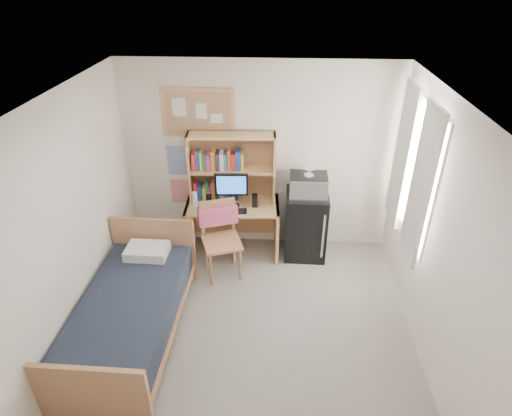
# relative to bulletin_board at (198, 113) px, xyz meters

# --- Properties ---
(floor) EXTENTS (3.60, 4.20, 0.02)m
(floor) POSITION_rel_bulletin_board_xyz_m (0.78, -2.08, -1.93)
(floor) COLOR gray
(floor) RESTS_ON ground
(ceiling) EXTENTS (3.60, 4.20, 0.02)m
(ceiling) POSITION_rel_bulletin_board_xyz_m (0.78, -2.08, 0.68)
(ceiling) COLOR white
(ceiling) RESTS_ON wall_back
(wall_back) EXTENTS (3.60, 0.04, 2.60)m
(wall_back) POSITION_rel_bulletin_board_xyz_m (0.78, 0.02, -0.62)
(wall_back) COLOR white
(wall_back) RESTS_ON floor
(wall_left) EXTENTS (0.04, 4.20, 2.60)m
(wall_left) POSITION_rel_bulletin_board_xyz_m (-1.02, -2.08, -0.62)
(wall_left) COLOR white
(wall_left) RESTS_ON floor
(wall_right) EXTENTS (0.04, 4.20, 2.60)m
(wall_right) POSITION_rel_bulletin_board_xyz_m (2.58, -2.08, -0.62)
(wall_right) COLOR white
(wall_right) RESTS_ON floor
(window_unit) EXTENTS (0.10, 1.40, 1.70)m
(window_unit) POSITION_rel_bulletin_board_xyz_m (2.53, -0.88, -0.32)
(window_unit) COLOR white
(window_unit) RESTS_ON wall_right
(curtain_left) EXTENTS (0.04, 0.55, 1.70)m
(curtain_left) POSITION_rel_bulletin_board_xyz_m (2.50, -1.28, -0.32)
(curtain_left) COLOR white
(curtain_left) RESTS_ON wall_right
(curtain_right) EXTENTS (0.04, 0.55, 1.70)m
(curtain_right) POSITION_rel_bulletin_board_xyz_m (2.50, -0.48, -0.32)
(curtain_right) COLOR white
(curtain_right) RESTS_ON wall_right
(bulletin_board) EXTENTS (0.94, 0.03, 0.64)m
(bulletin_board) POSITION_rel_bulletin_board_xyz_m (0.00, 0.00, 0.00)
(bulletin_board) COLOR tan
(bulletin_board) RESTS_ON wall_back
(poster_wave) EXTENTS (0.30, 0.01, 0.42)m
(poster_wave) POSITION_rel_bulletin_board_xyz_m (-0.32, 0.01, -0.67)
(poster_wave) COLOR #2A40A9
(poster_wave) RESTS_ON wall_back
(poster_japan) EXTENTS (0.28, 0.01, 0.36)m
(poster_japan) POSITION_rel_bulletin_board_xyz_m (-0.32, 0.01, -1.14)
(poster_japan) COLOR red
(poster_japan) RESTS_ON wall_back
(desk) EXTENTS (1.28, 0.69, 0.78)m
(desk) POSITION_rel_bulletin_board_xyz_m (0.44, -0.32, -1.53)
(desk) COLOR tan
(desk) RESTS_ON floor
(desk_chair) EXTENTS (0.64, 0.64, 1.02)m
(desk_chair) POSITION_rel_bulletin_board_xyz_m (0.35, -0.81, -1.41)
(desk_chair) COLOR tan
(desk_chair) RESTS_ON floor
(mini_fridge) EXTENTS (0.56, 0.56, 0.94)m
(mini_fridge) POSITION_rel_bulletin_board_xyz_m (1.43, -0.28, -1.45)
(mini_fridge) COLOR black
(mini_fridge) RESTS_ON floor
(bed) EXTENTS (1.02, 2.00, 0.55)m
(bed) POSITION_rel_bulletin_board_xyz_m (-0.50, -1.95, -1.65)
(bed) COLOR black
(bed) RESTS_ON floor
(hutch) EXTENTS (1.15, 0.35, 0.93)m
(hutch) POSITION_rel_bulletin_board_xyz_m (0.43, -0.17, -0.68)
(hutch) COLOR tan
(hutch) RESTS_ON desk
(monitor) EXTENTS (0.43, 0.06, 0.46)m
(monitor) POSITION_rel_bulletin_board_xyz_m (0.44, -0.37, -0.91)
(monitor) COLOR black
(monitor) RESTS_ON desk
(keyboard) EXTENTS (0.40, 0.15, 0.02)m
(keyboard) POSITION_rel_bulletin_board_xyz_m (0.45, -0.51, -1.13)
(keyboard) COLOR black
(keyboard) RESTS_ON desk
(speaker_left) EXTENTS (0.07, 0.07, 0.17)m
(speaker_left) POSITION_rel_bulletin_board_xyz_m (0.14, -0.39, -1.06)
(speaker_left) COLOR black
(speaker_left) RESTS_ON desk
(speaker_right) EXTENTS (0.08, 0.08, 0.18)m
(speaker_right) POSITION_rel_bulletin_board_xyz_m (0.74, -0.36, -1.05)
(speaker_right) COLOR black
(speaker_right) RESTS_ON desk
(water_bottle) EXTENTS (0.07, 0.07, 0.23)m
(water_bottle) POSITION_rel_bulletin_board_xyz_m (-0.03, -0.44, -1.03)
(water_bottle) COLOR white
(water_bottle) RESTS_ON desk
(hoodie) EXTENTS (0.52, 0.31, 0.24)m
(hoodie) POSITION_rel_bulletin_board_xyz_m (0.29, -0.63, -1.13)
(hoodie) COLOR #D24F76
(hoodie) RESTS_ON desk_chair
(microwave) EXTENTS (0.48, 0.37, 0.28)m
(microwave) POSITION_rel_bulletin_board_xyz_m (1.43, -0.30, -0.84)
(microwave) COLOR #B9B9BE
(microwave) RESTS_ON mini_fridge
(desk_fan) EXTENTS (0.26, 0.26, 0.32)m
(desk_fan) POSITION_rel_bulletin_board_xyz_m (1.43, -0.30, -0.54)
(desk_fan) COLOR white
(desk_fan) RESTS_ON microwave
(pillow) EXTENTS (0.49, 0.35, 0.12)m
(pillow) POSITION_rel_bulletin_board_xyz_m (-0.49, -1.20, -1.32)
(pillow) COLOR white
(pillow) RESTS_ON bed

